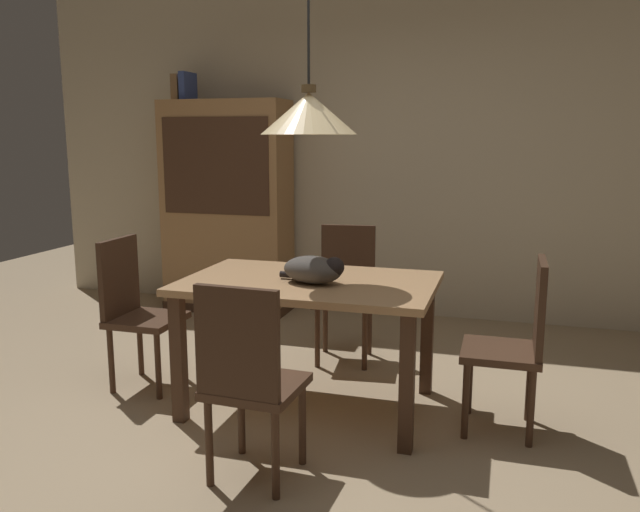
{
  "coord_description": "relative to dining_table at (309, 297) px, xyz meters",
  "views": [
    {
      "loc": [
        1.05,
        -2.85,
        1.54
      ],
      "look_at": [
        -0.0,
        0.68,
        0.85
      ],
      "focal_mm": 35.89,
      "sensor_mm": 36.0,
      "label": 1
    }
  ],
  "objects": [
    {
      "name": "ground",
      "position": [
        0.01,
        -0.48,
        -0.65
      ],
      "size": [
        10.0,
        10.0,
        0.0
      ],
      "primitive_type": "plane",
      "color": "tan"
    },
    {
      "name": "back_wall",
      "position": [
        0.01,
        2.17,
        0.8
      ],
      "size": [
        6.4,
        0.1,
        2.9
      ],
      "primitive_type": "cube",
      "color": "beige",
      "rests_on": "ground"
    },
    {
      "name": "dining_table",
      "position": [
        0.0,
        0.0,
        0.0
      ],
      "size": [
        1.4,
        0.9,
        0.75
      ],
      "color": "tan",
      "rests_on": "ground"
    },
    {
      "name": "chair_right_side",
      "position": [
        1.13,
        0.0,
        -0.14
      ],
      "size": [
        0.4,
        0.4,
        0.93
      ],
      "color": "#472D1E",
      "rests_on": "ground"
    },
    {
      "name": "chair_far_back",
      "position": [
        -0.01,
        0.88,
        -0.14
      ],
      "size": [
        0.44,
        0.44,
        0.93
      ],
      "color": "#472D1E",
      "rests_on": "ground"
    },
    {
      "name": "chair_near_front",
      "position": [
        -0.0,
        -0.88,
        -0.14
      ],
      "size": [
        0.42,
        0.42,
        0.93
      ],
      "color": "#472D1E",
      "rests_on": "ground"
    },
    {
      "name": "chair_left_side",
      "position": [
        -1.13,
        -0.0,
        -0.14
      ],
      "size": [
        0.4,
        0.4,
        0.93
      ],
      "color": "#472D1E",
      "rests_on": "ground"
    },
    {
      "name": "cat_sleeping",
      "position": [
        0.05,
        -0.07,
        0.18
      ],
      "size": [
        0.4,
        0.28,
        0.16
      ],
      "color": "#4C4742",
      "rests_on": "dining_table"
    },
    {
      "name": "pendant_lamp",
      "position": [
        -0.0,
        0.0,
        1.01
      ],
      "size": [
        0.52,
        0.52,
        1.3
      ],
      "color": "beige"
    },
    {
      "name": "hutch_bookcase",
      "position": [
        -1.34,
        1.84,
        0.24
      ],
      "size": [
        1.12,
        0.45,
        1.85
      ],
      "color": "#A87A4C",
      "rests_on": "ground"
    },
    {
      "name": "book_brown_thick",
      "position": [
        -1.76,
        1.84,
        1.31
      ],
      "size": [
        0.06,
        0.24,
        0.22
      ],
      "primitive_type": "cube",
      "color": "brown",
      "rests_on": "hutch_bookcase"
    },
    {
      "name": "book_blue_wide",
      "position": [
        -1.68,
        1.84,
        1.32
      ],
      "size": [
        0.06,
        0.24,
        0.24
      ],
      "primitive_type": "cube",
      "color": "#384C93",
      "rests_on": "hutch_bookcase"
    }
  ]
}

